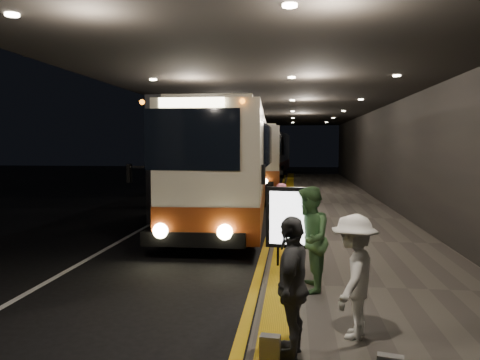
# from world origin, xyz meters

# --- Properties ---
(ground) EXTENTS (90.00, 90.00, 0.00)m
(ground) POSITION_xyz_m (0.00, 0.00, 0.00)
(ground) COLOR black
(lane_line_white) EXTENTS (0.12, 50.00, 0.01)m
(lane_line_white) POSITION_xyz_m (-1.80, 5.00, 0.01)
(lane_line_white) COLOR silver
(lane_line_white) RESTS_ON ground
(kerb_stripe_yellow) EXTENTS (0.18, 50.00, 0.01)m
(kerb_stripe_yellow) POSITION_xyz_m (2.35, 5.00, 0.01)
(kerb_stripe_yellow) COLOR gold
(kerb_stripe_yellow) RESTS_ON ground
(sidewalk) EXTENTS (4.50, 50.00, 0.15)m
(sidewalk) POSITION_xyz_m (4.75, 5.00, 0.07)
(sidewalk) COLOR #514C44
(sidewalk) RESTS_ON ground
(tactile_strip) EXTENTS (0.50, 50.00, 0.01)m
(tactile_strip) POSITION_xyz_m (2.85, 5.00, 0.16)
(tactile_strip) COLOR gold
(tactile_strip) RESTS_ON sidewalk
(terminal_wall) EXTENTS (0.10, 50.00, 6.00)m
(terminal_wall) POSITION_xyz_m (7.00, 5.00, 3.00)
(terminal_wall) COLOR black
(terminal_wall) RESTS_ON ground
(support_columns) EXTENTS (0.80, 24.80, 4.40)m
(support_columns) POSITION_xyz_m (-1.50, 4.00, 2.20)
(support_columns) COLOR black
(support_columns) RESTS_ON ground
(canopy) EXTENTS (9.00, 50.00, 0.40)m
(canopy) POSITION_xyz_m (2.50, 5.00, 4.60)
(canopy) COLOR black
(canopy) RESTS_ON support_columns
(coach_main) EXTENTS (3.09, 12.28, 3.80)m
(coach_main) POSITION_xyz_m (0.77, 4.72, 1.82)
(coach_main) COLOR beige
(coach_main) RESTS_ON ground
(coach_second) EXTENTS (3.07, 12.08, 3.76)m
(coach_second) POSITION_xyz_m (0.78, 19.56, 1.81)
(coach_second) COLOR beige
(coach_second) RESTS_ON ground
(coach_third) EXTENTS (3.18, 11.85, 3.68)m
(coach_third) POSITION_xyz_m (1.06, 30.35, 1.77)
(coach_third) COLOR beige
(coach_third) RESTS_ON ground
(passenger_boarding) EXTENTS (0.38, 0.58, 1.57)m
(passenger_boarding) POSITION_xyz_m (2.80, 0.62, 0.94)
(passenger_boarding) COLOR #CE6080
(passenger_boarding) RESTS_ON sidewalk
(passenger_waiting_green) EXTENTS (0.57, 0.91, 1.86)m
(passenger_waiting_green) POSITION_xyz_m (3.34, -3.52, 1.08)
(passenger_waiting_green) COLOR #3E6839
(passenger_waiting_green) RESTS_ON sidewalk
(passenger_waiting_white) EXTENTS (0.82, 1.18, 1.66)m
(passenger_waiting_white) POSITION_xyz_m (3.88, -5.42, 0.98)
(passenger_waiting_white) COLOR silver
(passenger_waiting_white) RESTS_ON sidewalk
(passenger_waiting_grey) EXTENTS (0.69, 1.09, 1.73)m
(passenger_waiting_grey) POSITION_xyz_m (3.06, -6.07, 1.01)
(passenger_waiting_grey) COLOR #434447
(passenger_waiting_grey) RESTS_ON sidewalk
(bag_plain) EXTENTS (0.26, 0.17, 0.30)m
(bag_plain) POSITION_xyz_m (2.80, -6.24, 0.30)
(bag_plain) COLOR #B4ADA8
(bag_plain) RESTS_ON sidewalk
(info_sign) EXTENTS (0.86, 0.22, 1.82)m
(info_sign) POSITION_xyz_m (3.00, -3.24, 1.38)
(info_sign) COLOR black
(info_sign) RESTS_ON sidewalk
(stanchion_post) EXTENTS (0.05, 0.05, 1.07)m
(stanchion_post) POSITION_xyz_m (2.75, -1.86, 0.69)
(stanchion_post) COLOR black
(stanchion_post) RESTS_ON sidewalk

